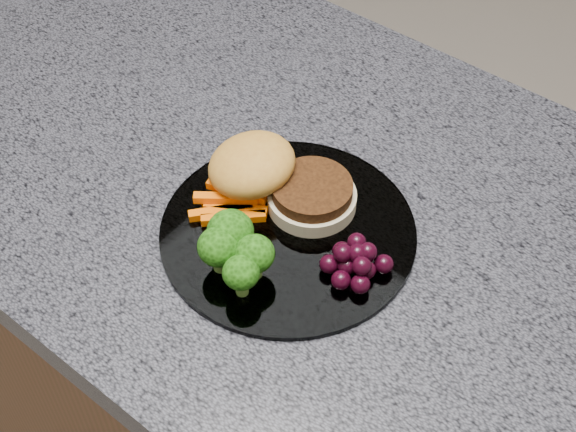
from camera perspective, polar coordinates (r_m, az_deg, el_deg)
The scene contains 7 objects.
island_cabinet at distance 1.26m, azimuth -1.31°, elevation -11.83°, with size 1.20×0.60×0.86m, color brown.
countertop at distance 0.89m, azimuth -1.81°, elevation 2.66°, with size 1.20×0.60×0.04m, color #4F505A.
plate at distance 0.81m, azimuth 0.00°, elevation -1.08°, with size 0.26×0.26×0.01m, color white.
burger at distance 0.83m, azimuth -1.08°, elevation 2.67°, with size 0.19×0.14×0.05m.
carrot_sticks at distance 0.82m, azimuth -4.09°, elevation 0.82°, with size 0.08×0.07×0.02m.
broccoli at distance 0.76m, azimuth -3.83°, elevation -2.27°, with size 0.08×0.07×0.05m.
grape_bunch at distance 0.77m, azimuth 4.82°, elevation -3.26°, with size 0.06×0.06×0.03m.
Camera 1 is at (0.41, -0.47, 1.52)m, focal length 50.00 mm.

